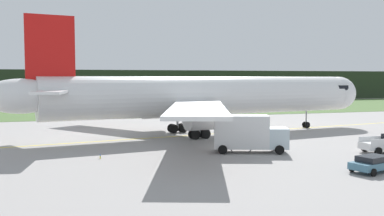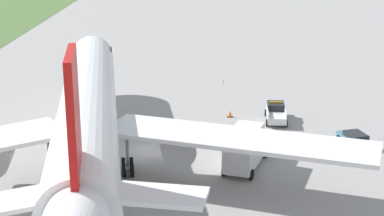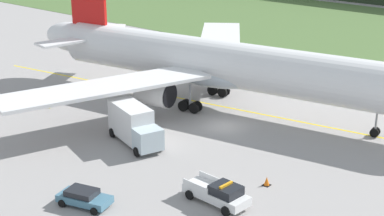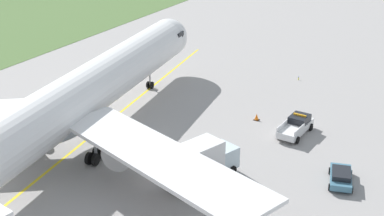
{
  "view_description": "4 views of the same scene",
  "coord_description": "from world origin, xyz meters",
  "px_view_note": "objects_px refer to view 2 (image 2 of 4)",
  "views": [
    {
      "loc": [
        -21.42,
        -47.21,
        7.35
      ],
      "look_at": [
        -5.26,
        4.72,
        3.51
      ],
      "focal_mm": 39.74,
      "sensor_mm": 36.0,
      "label": 1
    },
    {
      "loc": [
        -54.23,
        -5.01,
        20.85
      ],
      "look_at": [
        1.69,
        -4.23,
        3.8
      ],
      "focal_mm": 57.16,
      "sensor_mm": 36.0,
      "label": 2
    },
    {
      "loc": [
        33.76,
        -45.34,
        22.1
      ],
      "look_at": [
        0.43,
        -5.43,
        3.55
      ],
      "focal_mm": 54.93,
      "sensor_mm": 36.0,
      "label": 3
    },
    {
      "loc": [
        -40.63,
        -28.88,
        25.0
      ],
      "look_at": [
        3.89,
        -3.99,
        3.13
      ],
      "focal_mm": 50.82,
      "sensor_mm": 36.0,
      "label": 4
    }
  ],
  "objects_px": {
    "ops_pickup_truck": "(276,112)",
    "apron_cone": "(230,114)",
    "catering_truck": "(246,147)",
    "airliner": "(88,113)",
    "staff_car": "(355,138)"
  },
  "relations": [
    {
      "from": "ops_pickup_truck",
      "to": "apron_cone",
      "type": "bearing_deg",
      "value": 76.5
    },
    {
      "from": "apron_cone",
      "to": "ops_pickup_truck",
      "type": "bearing_deg",
      "value": -103.5
    },
    {
      "from": "ops_pickup_truck",
      "to": "catering_truck",
      "type": "distance_m",
      "value": 14.1
    },
    {
      "from": "airliner",
      "to": "ops_pickup_truck",
      "type": "height_order",
      "value": "airliner"
    },
    {
      "from": "catering_truck",
      "to": "apron_cone",
      "type": "distance_m",
      "value": 14.69
    },
    {
      "from": "ops_pickup_truck",
      "to": "catering_truck",
      "type": "height_order",
      "value": "catering_truck"
    },
    {
      "from": "ops_pickup_truck",
      "to": "staff_car",
      "type": "height_order",
      "value": "ops_pickup_truck"
    },
    {
      "from": "airliner",
      "to": "ops_pickup_truck",
      "type": "relative_size",
      "value": 9.4
    },
    {
      "from": "airliner",
      "to": "ops_pickup_truck",
      "type": "xyz_separation_m",
      "value": [
        13.15,
        -18.13,
        -3.98
      ]
    },
    {
      "from": "ops_pickup_truck",
      "to": "airliner",
      "type": "bearing_deg",
      "value": 125.96
    },
    {
      "from": "catering_truck",
      "to": "ops_pickup_truck",
      "type": "bearing_deg",
      "value": -17.69
    },
    {
      "from": "staff_car",
      "to": "apron_cone",
      "type": "distance_m",
      "value": 14.74
    },
    {
      "from": "staff_car",
      "to": "catering_truck",
      "type": "bearing_deg",
      "value": 117.29
    },
    {
      "from": "ops_pickup_truck",
      "to": "staff_car",
      "type": "distance_m",
      "value": 10.26
    },
    {
      "from": "catering_truck",
      "to": "staff_car",
      "type": "relative_size",
      "value": 1.7
    }
  ]
}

